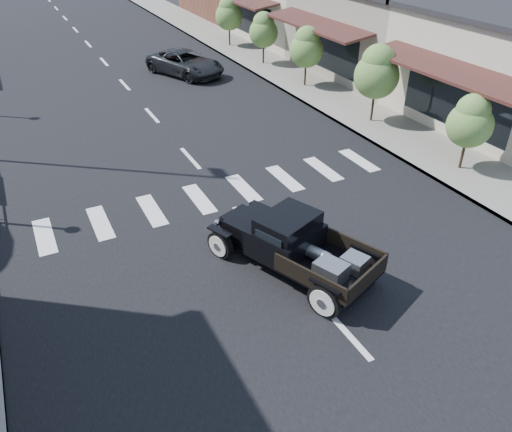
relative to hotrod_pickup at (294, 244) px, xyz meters
name	(u,v)px	position (x,y,z in m)	size (l,w,h in m)	color
ground	(280,259)	(-0.08, 0.52, -0.81)	(120.00, 120.00, 0.00)	black
road	(135,96)	(-0.08, 15.52, -0.80)	(14.00, 80.00, 0.02)	black
road_markings	(166,131)	(-0.08, 10.52, -0.81)	(12.00, 60.00, 0.06)	silver
sidewalk_right	(283,73)	(8.42, 15.52, -0.74)	(3.00, 80.00, 0.15)	gray
storefront_mid	(403,28)	(14.92, 13.52, 1.44)	(10.00, 9.00, 4.50)	gray
storefront_far	(316,3)	(14.92, 22.52, 1.44)	(10.00, 9.00, 4.50)	beige
small_tree_a	(468,134)	(8.22, 2.21, 0.64)	(1.56, 1.56, 2.61)	#557A38
small_tree_b	(375,85)	(8.22, 7.33, 0.90)	(1.88, 1.88, 3.13)	#557A38
small_tree_c	(306,57)	(8.22, 12.87, 0.76)	(1.70, 1.70, 2.84)	#557A38
small_tree_d	(263,39)	(8.22, 17.57, 0.72)	(1.66, 1.66, 2.77)	#557A38
small_tree_e	(229,22)	(8.22, 22.43, 0.79)	(1.75, 1.75, 2.91)	#557A38
hotrod_pickup	(294,244)	(0.00, 0.00, 0.00)	(2.18, 4.67, 1.62)	black
second_car	(185,63)	(3.45, 17.77, -0.15)	(2.19, 4.74, 1.32)	black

